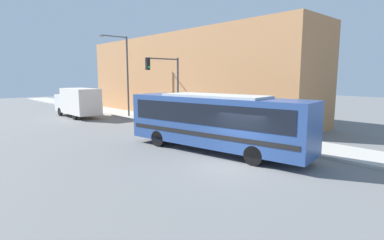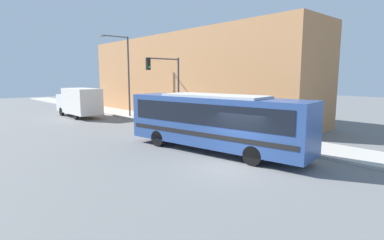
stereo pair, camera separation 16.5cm
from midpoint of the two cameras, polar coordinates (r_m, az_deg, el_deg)
The scene contains 10 objects.
ground_plane at distance 14.82m, azimuth 8.19°, elevation -8.68°, with size 120.00×120.00×0.00m, color slate.
sidewalk at distance 33.98m, azimuth -11.34°, elevation 0.98°, with size 3.38×70.00×0.16m.
building_facade at distance 33.32m, azimuth -1.07°, elevation 8.33°, with size 6.00×30.30×8.66m.
city_bus at distance 17.11m, azimuth 4.50°, elevation 0.18°, with size 4.14×11.38×3.29m.
delivery_truck at distance 34.09m, azimuth -20.60°, elevation 3.33°, with size 2.38×7.15×3.08m.
fire_hydrant at distance 22.12m, azimuth 5.32°, elevation -1.60°, with size 0.21×0.29×0.73m.
traffic_light_pole at distance 24.74m, azimuth -4.36°, elevation 7.65°, with size 3.28×0.35×5.70m.
parking_meter at distance 24.43m, azimuth -0.47°, elevation 0.56°, with size 0.14×0.14×1.27m.
street_lamp at distance 32.12m, azimuth -12.47°, elevation 9.38°, with size 3.13×0.28×8.21m.
pedestrian_near_corner at distance 23.69m, azimuth 3.72°, elevation 0.50°, with size 0.34×0.34×1.84m.
Camera 2 is at (-10.87, -9.09, 4.30)m, focal length 28.00 mm.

